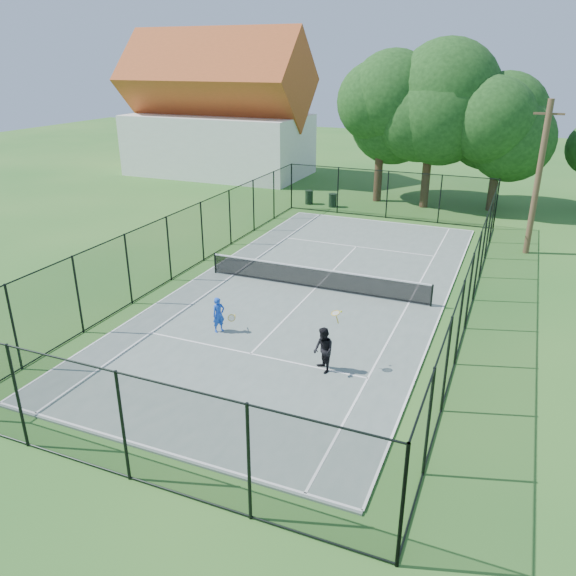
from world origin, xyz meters
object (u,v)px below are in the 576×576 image
at_px(utility_pole, 538,178).
at_px(player_black, 323,350).
at_px(trash_bin_right, 333,200).
at_px(player_blue, 219,315).
at_px(tennis_net, 316,277).
at_px(trash_bin_left, 309,197).

relative_size(utility_pole, player_black, 3.79).
relative_size(trash_bin_right, player_blue, 0.69).
bearing_deg(utility_pole, player_black, -110.35).
height_order(tennis_net, trash_bin_right, tennis_net).
distance_m(tennis_net, player_blue, 5.60).
bearing_deg(utility_pole, trash_bin_right, 156.46).
bearing_deg(trash_bin_left, player_blue, -78.65).
xyz_separation_m(tennis_net, player_black, (2.65, -6.51, 0.24)).
xyz_separation_m(tennis_net, utility_pole, (8.40, 9.00, 3.32)).
relative_size(tennis_net, trash_bin_right, 11.00).
height_order(tennis_net, utility_pole, utility_pole).
xyz_separation_m(tennis_net, trash_bin_right, (-4.04, 14.42, -0.11)).
height_order(trash_bin_left, player_black, player_black).
bearing_deg(trash_bin_left, utility_pole, -21.43).
height_order(utility_pole, player_black, utility_pole).
bearing_deg(tennis_net, trash_bin_right, 105.66).
bearing_deg(trash_bin_left, player_black, -68.12).
xyz_separation_m(utility_pole, player_black, (-5.76, -15.51, -3.07)).
xyz_separation_m(trash_bin_right, player_blue, (2.21, -19.71, 0.26)).
bearing_deg(player_black, utility_pole, 69.65).
height_order(utility_pole, player_blue, utility_pole).
distance_m(player_blue, player_black, 4.65).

